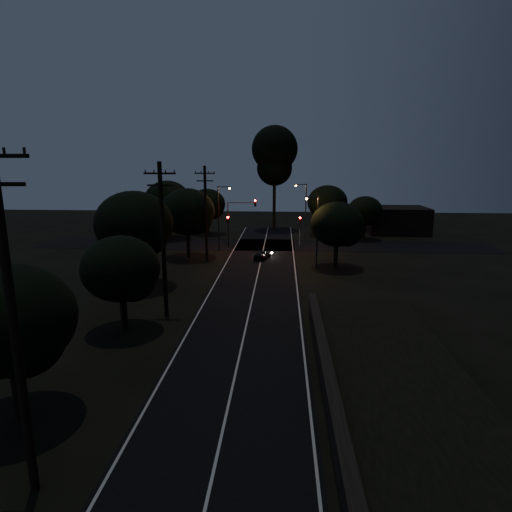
{
  "coord_description": "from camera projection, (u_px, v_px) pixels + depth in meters",
  "views": [
    {
      "loc": [
        2.38,
        -14.1,
        11.08
      ],
      "look_at": [
        0.0,
        24.0,
        2.5
      ],
      "focal_mm": 30.0,
      "sensor_mm": 36.0,
      "label": 1
    }
  ],
  "objects": [
    {
      "name": "car",
      "position": [
        262.0,
        255.0,
        48.77
      ],
      "size": [
        2.13,
        3.23,
        1.02
      ],
      "primitive_type": "imported",
      "rotation": [
        0.0,
        0.0,
        2.81
      ],
      "color": "black",
      "rests_on": "ground"
    },
    {
      "name": "retaining_wall",
      "position": [
        403.0,
        406.0,
        18.62
      ],
      "size": [
        6.93,
        26.0,
        1.6
      ],
      "color": "black",
      "rests_on": "ground"
    },
    {
      "name": "road_surface",
      "position": [
        260.0,
        264.0,
        46.61
      ],
      "size": [
        60.0,
        70.0,
        0.03
      ],
      "color": "black",
      "rests_on": "ground"
    },
    {
      "name": "ground",
      "position": [
        217.0,
        457.0,
        16.31
      ],
      "size": [
        160.0,
        160.0,
        0.0
      ],
      "primitive_type": "plane",
      "color": "black"
    },
    {
      "name": "tall_pine",
      "position": [
        275.0,
        155.0,
        67.2
      ],
      "size": [
        7.23,
        7.23,
        16.43
      ],
      "color": "black",
      "rests_on": "ground"
    },
    {
      "name": "streetlight_c",
      "position": [
        316.0,
        227.0,
        44.21
      ],
      "size": [
        1.46,
        0.26,
        7.5
      ],
      "color": "black",
      "rests_on": "ground"
    },
    {
      "name": "signal_left",
      "position": [
        228.0,
        226.0,
        54.9
      ],
      "size": [
        0.28,
        0.35,
        4.1
      ],
      "color": "black",
      "rests_on": "ground"
    },
    {
      "name": "tree_right_a",
      "position": [
        339.0,
        226.0,
        43.92
      ],
      "size": [
        5.47,
        5.47,
        6.95
      ],
      "color": "black",
      "rests_on": "ground"
    },
    {
      "name": "utility_pole_near",
      "position": [
        13.0,
        319.0,
        13.35
      ],
      "size": [
        2.2,
        0.3,
        12.0
      ],
      "color": "black",
      "rests_on": "ground"
    },
    {
      "name": "signal_mast",
      "position": [
        241.0,
        214.0,
        54.47
      ],
      "size": [
        3.7,
        0.35,
        6.25
      ],
      "color": "black",
      "rests_on": "ground"
    },
    {
      "name": "streetlight_b",
      "position": [
        304.0,
        209.0,
        57.81
      ],
      "size": [
        1.66,
        0.26,
        8.0
      ],
      "color": "black",
      "rests_on": "ground"
    },
    {
      "name": "streetlight_a",
      "position": [
        220.0,
        214.0,
        52.62
      ],
      "size": [
        1.66,
        0.26,
        8.0
      ],
      "color": "black",
      "rests_on": "ground"
    },
    {
      "name": "tree_left_d",
      "position": [
        189.0,
        213.0,
        48.66
      ],
      "size": [
        6.3,
        6.3,
        7.99
      ],
      "color": "black",
      "rests_on": "ground"
    },
    {
      "name": "tree_far_nw",
      "position": [
        209.0,
        205.0,
        64.44
      ],
      "size": [
        5.44,
        5.44,
        6.89
      ],
      "color": "black",
      "rests_on": "ground"
    },
    {
      "name": "tree_left_a",
      "position": [
        11.0,
        323.0,
        17.69
      ],
      "size": [
        5.51,
        5.51,
        6.97
      ],
      "color": "black",
      "rests_on": "ground"
    },
    {
      "name": "tree_far_w",
      "position": [
        169.0,
        201.0,
        60.63
      ],
      "size": [
        6.49,
        6.49,
        8.28
      ],
      "color": "black",
      "rests_on": "ground"
    },
    {
      "name": "tree_left_c",
      "position": [
        136.0,
        226.0,
        37.01
      ],
      "size": [
        6.75,
        6.75,
        8.53
      ],
      "color": "black",
      "rests_on": "ground"
    },
    {
      "name": "tree_far_ne",
      "position": [
        329.0,
        203.0,
        63.25
      ],
      "size": [
        5.92,
        5.92,
        7.48
      ],
      "color": "black",
      "rests_on": "ground"
    },
    {
      "name": "building_right",
      "position": [
        396.0,
        220.0,
        66.26
      ],
      "size": [
        9.0,
        7.0,
        4.0
      ],
      "primitive_type": "cube",
      "color": "black",
      "rests_on": "ground"
    },
    {
      "name": "building_left",
      "position": [
        141.0,
        217.0,
        67.68
      ],
      "size": [
        10.0,
        8.0,
        4.4
      ],
      "primitive_type": "cube",
      "color": "black",
      "rests_on": "ground"
    },
    {
      "name": "tree_left_b",
      "position": [
        123.0,
        271.0,
        27.46
      ],
      "size": [
        5.02,
        5.02,
        6.38
      ],
      "color": "black",
      "rests_on": "ground"
    },
    {
      "name": "tree_far_e",
      "position": [
        366.0,
        212.0,
        60.24
      ],
      "size": [
        4.84,
        4.84,
        6.14
      ],
      "color": "black",
      "rests_on": "ground"
    },
    {
      "name": "utility_pole_mid",
      "position": [
        163.0,
        238.0,
        30.02
      ],
      "size": [
        2.2,
        0.3,
        11.0
      ],
      "color": "black",
      "rests_on": "ground"
    },
    {
      "name": "utility_pole_far",
      "position": [
        206.0,
        213.0,
        46.63
      ],
      "size": [
        2.2,
        0.3,
        10.5
      ],
      "color": "black",
      "rests_on": "ground"
    },
    {
      "name": "signal_right",
      "position": [
        300.0,
        226.0,
        54.34
      ],
      "size": [
        0.28,
        0.35,
        4.1
      ],
      "color": "black",
      "rests_on": "ground"
    }
  ]
}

